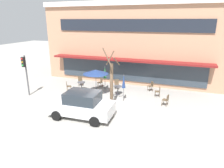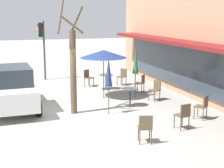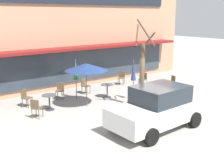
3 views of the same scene
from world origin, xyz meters
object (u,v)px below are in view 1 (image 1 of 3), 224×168
(street_tree, at_px, (111,83))
(cafe_chair_5, at_px, (80,80))
(cafe_chair_2, at_px, (68,86))
(cafe_chair_6, at_px, (117,83))
(patio_umbrella_corner_open, at_px, (124,81))
(cafe_chair_0, at_px, (158,91))
(cafe_chair_4, at_px, (151,85))
(cafe_chair_1, at_px, (166,99))
(patio_umbrella_cream_folded, at_px, (96,72))
(cafe_chair_3, at_px, (100,82))
(parked_sedan, at_px, (81,105))
(cafe_table_near_wall, at_px, (81,85))
(cafe_table_streetside, at_px, (118,89))
(traffic_light_pole, at_px, (25,69))
(patio_umbrella_green_folded, at_px, (105,72))

(street_tree, bearing_deg, cafe_chair_5, 141.36)
(cafe_chair_2, bearing_deg, cafe_chair_6, 28.91)
(patio_umbrella_corner_open, bearing_deg, cafe_chair_0, 36.35)
(cafe_chair_4, bearing_deg, cafe_chair_1, -61.79)
(street_tree, bearing_deg, cafe_chair_1, 19.76)
(cafe_chair_0, distance_m, cafe_chair_6, 3.98)
(patio_umbrella_cream_folded, relative_size, cafe_chair_3, 2.47)
(cafe_chair_4, distance_m, parked_sedan, 7.47)
(cafe_table_near_wall, height_order, street_tree, street_tree)
(patio_umbrella_corner_open, relative_size, cafe_chair_3, 2.47)
(cafe_chair_2, bearing_deg, street_tree, -20.21)
(cafe_chair_4, bearing_deg, patio_umbrella_cream_folded, -149.73)
(street_tree, bearing_deg, parked_sedan, -118.54)
(patio_umbrella_cream_folded, bearing_deg, cafe_chair_3, 102.56)
(cafe_table_streetside, bearing_deg, cafe_chair_5, 164.63)
(traffic_light_pole, bearing_deg, street_tree, 2.18)
(cafe_table_streetside, distance_m, cafe_chair_1, 4.25)
(cafe_table_streetside, distance_m, cafe_chair_4, 3.14)
(cafe_chair_4, relative_size, cafe_chair_6, 1.00)
(cafe_chair_3, bearing_deg, cafe_chair_4, 5.52)
(patio_umbrella_corner_open, distance_m, street_tree, 1.38)
(parked_sedan, distance_m, street_tree, 2.78)
(cafe_chair_0, bearing_deg, street_tree, -134.54)
(cafe_chair_0, distance_m, street_tree, 4.50)
(patio_umbrella_cream_folded, bearing_deg, street_tree, -41.70)
(cafe_chair_2, height_order, cafe_chair_6, same)
(patio_umbrella_cream_folded, bearing_deg, cafe_table_near_wall, 159.86)
(patio_umbrella_corner_open, height_order, traffic_light_pole, traffic_light_pole)
(parked_sedan, height_order, traffic_light_pole, traffic_light_pole)
(cafe_table_streetside, bearing_deg, parked_sedan, -101.20)
(cafe_table_streetside, bearing_deg, patio_umbrella_cream_folded, -159.87)
(cafe_table_streetside, distance_m, cafe_chair_3, 2.59)
(cafe_chair_2, bearing_deg, traffic_light_pole, -142.51)
(cafe_chair_4, bearing_deg, cafe_chair_3, -174.48)
(patio_umbrella_green_folded, bearing_deg, cafe_chair_6, 33.53)
(cafe_chair_0, xyz_separation_m, cafe_chair_5, (-7.53, 0.54, 0.00))
(patio_umbrella_green_folded, bearing_deg, cafe_chair_4, 14.45)
(patio_umbrella_corner_open, relative_size, cafe_chair_2, 2.47)
(cafe_chair_2, relative_size, cafe_chair_4, 1.00)
(cafe_table_near_wall, bearing_deg, cafe_chair_6, 26.13)
(cafe_chair_1, distance_m, cafe_chair_6, 5.32)
(cafe_chair_1, bearing_deg, cafe_chair_0, 114.74)
(cafe_chair_2, distance_m, cafe_chair_5, 1.88)
(patio_umbrella_green_folded, relative_size, parked_sedan, 0.52)
(cafe_table_near_wall, height_order, cafe_chair_5, cafe_chair_5)
(patio_umbrella_corner_open, height_order, cafe_chair_5, patio_umbrella_corner_open)
(patio_umbrella_cream_folded, xyz_separation_m, cafe_chair_2, (-2.70, -0.07, -1.50))
(cafe_table_near_wall, height_order, patio_umbrella_corner_open, patio_umbrella_corner_open)
(cafe_chair_3, xyz_separation_m, parked_sedan, (1.25, -6.15, 0.35))
(parked_sedan, xyz_separation_m, street_tree, (1.25, 2.29, 0.94))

